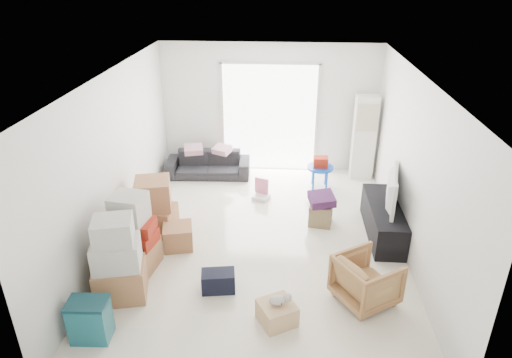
{
  "coord_description": "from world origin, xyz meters",
  "views": [
    {
      "loc": [
        0.36,
        -6.24,
        4.11
      ],
      "look_at": [
        -0.09,
        0.2,
        1.04
      ],
      "focal_mm": 32.0,
      "sensor_mm": 36.0,
      "label": 1
    }
  ],
  "objects_px": {
    "wood_crate": "(277,313)",
    "television": "(385,202)",
    "ac_tower": "(364,138)",
    "storage_bins": "(90,320)",
    "armchair": "(367,278)",
    "kids_table": "(320,166)",
    "sofa": "(208,161)",
    "ottoman": "(321,214)",
    "tv_console": "(383,220)"
  },
  "relations": [
    {
      "from": "kids_table",
      "to": "wood_crate",
      "type": "distance_m",
      "value": 3.97
    },
    {
      "from": "television",
      "to": "armchair",
      "type": "bearing_deg",
      "value": 174.55
    },
    {
      "from": "sofa",
      "to": "armchair",
      "type": "bearing_deg",
      "value": -56.93
    },
    {
      "from": "armchair",
      "to": "kids_table",
      "type": "distance_m",
      "value": 3.42
    },
    {
      "from": "ac_tower",
      "to": "ottoman",
      "type": "relative_size",
      "value": 4.67
    },
    {
      "from": "ottoman",
      "to": "wood_crate",
      "type": "bearing_deg",
      "value": -105.59
    },
    {
      "from": "ac_tower",
      "to": "ottoman",
      "type": "bearing_deg",
      "value": -115.56
    },
    {
      "from": "tv_console",
      "to": "television",
      "type": "bearing_deg",
      "value": 0.0
    },
    {
      "from": "television",
      "to": "ac_tower",
      "type": "bearing_deg",
      "value": 13.07
    },
    {
      "from": "storage_bins",
      "to": "kids_table",
      "type": "distance_m",
      "value": 5.23
    },
    {
      "from": "sofa",
      "to": "storage_bins",
      "type": "bearing_deg",
      "value": -100.31
    },
    {
      "from": "television",
      "to": "wood_crate",
      "type": "xyz_separation_m",
      "value": [
        -1.69,
        -2.18,
        -0.47
      ]
    },
    {
      "from": "kids_table",
      "to": "television",
      "type": "bearing_deg",
      "value": -61.04
    },
    {
      "from": "ac_tower",
      "to": "kids_table",
      "type": "distance_m",
      "value": 1.13
    },
    {
      "from": "television",
      "to": "armchair",
      "type": "xyz_separation_m",
      "value": [
        -0.53,
        -1.7,
        -0.24
      ]
    },
    {
      "from": "storage_bins",
      "to": "armchair",
      "type": "bearing_deg",
      "value": 15.16
    },
    {
      "from": "television",
      "to": "wood_crate",
      "type": "relative_size",
      "value": 2.49
    },
    {
      "from": "storage_bins",
      "to": "wood_crate",
      "type": "bearing_deg",
      "value": 10.89
    },
    {
      "from": "tv_console",
      "to": "kids_table",
      "type": "height_order",
      "value": "kids_table"
    },
    {
      "from": "sofa",
      "to": "wood_crate",
      "type": "bearing_deg",
      "value": -72.48
    },
    {
      "from": "sofa",
      "to": "kids_table",
      "type": "bearing_deg",
      "value": -12.64
    },
    {
      "from": "ac_tower",
      "to": "storage_bins",
      "type": "relative_size",
      "value": 3.21
    },
    {
      "from": "ottoman",
      "to": "wood_crate",
      "type": "xyz_separation_m",
      "value": [
        -0.69,
        -2.46,
        -0.05
      ]
    },
    {
      "from": "armchair",
      "to": "wood_crate",
      "type": "distance_m",
      "value": 1.28
    },
    {
      "from": "tv_console",
      "to": "wood_crate",
      "type": "distance_m",
      "value": 2.76
    },
    {
      "from": "wood_crate",
      "to": "television",
      "type": "bearing_deg",
      "value": 52.32
    },
    {
      "from": "ac_tower",
      "to": "armchair",
      "type": "bearing_deg",
      "value": -96.87
    },
    {
      "from": "television",
      "to": "ottoman",
      "type": "relative_size",
      "value": 2.78
    },
    {
      "from": "storage_bins",
      "to": "kids_table",
      "type": "height_order",
      "value": "kids_table"
    },
    {
      "from": "storage_bins",
      "to": "wood_crate",
      "type": "relative_size",
      "value": 1.31
    },
    {
      "from": "tv_console",
      "to": "sofa",
      "type": "relative_size",
      "value": 0.93
    },
    {
      "from": "television",
      "to": "sofa",
      "type": "bearing_deg",
      "value": 68.87
    },
    {
      "from": "sofa",
      "to": "ottoman",
      "type": "xyz_separation_m",
      "value": [
        2.26,
        -1.84,
        -0.15
      ]
    },
    {
      "from": "tv_console",
      "to": "wood_crate",
      "type": "bearing_deg",
      "value": -127.68
    },
    {
      "from": "ac_tower",
      "to": "armchair",
      "type": "height_order",
      "value": "ac_tower"
    },
    {
      "from": "ac_tower",
      "to": "television",
      "type": "bearing_deg",
      "value": -88.73
    },
    {
      "from": "sofa",
      "to": "ottoman",
      "type": "relative_size",
      "value": 4.64
    },
    {
      "from": "tv_console",
      "to": "kids_table",
      "type": "bearing_deg",
      "value": 118.96
    },
    {
      "from": "storage_bins",
      "to": "kids_table",
      "type": "bearing_deg",
      "value": 55.54
    },
    {
      "from": "television",
      "to": "armchair",
      "type": "height_order",
      "value": "armchair"
    },
    {
      "from": "armchair",
      "to": "storage_bins",
      "type": "height_order",
      "value": "armchair"
    },
    {
      "from": "tv_console",
      "to": "armchair",
      "type": "xyz_separation_m",
      "value": [
        -0.53,
        -1.7,
        0.1
      ]
    },
    {
      "from": "tv_console",
      "to": "armchair",
      "type": "bearing_deg",
      "value": -107.26
    },
    {
      "from": "ac_tower",
      "to": "kids_table",
      "type": "xyz_separation_m",
      "value": [
        -0.89,
        -0.56,
        -0.41
      ]
    },
    {
      "from": "sofa",
      "to": "kids_table",
      "type": "xyz_separation_m",
      "value": [
        2.32,
        -0.41,
        0.13
      ]
    },
    {
      "from": "storage_bins",
      "to": "ottoman",
      "type": "height_order",
      "value": "storage_bins"
    },
    {
      "from": "ac_tower",
      "to": "armchair",
      "type": "xyz_separation_m",
      "value": [
        -0.48,
        -3.96,
        -0.51
      ]
    },
    {
      "from": "television",
      "to": "ottoman",
      "type": "bearing_deg",
      "value": 86.61
    },
    {
      "from": "television",
      "to": "ottoman",
      "type": "xyz_separation_m",
      "value": [
        -1.0,
        0.27,
        -0.42
      ]
    },
    {
      "from": "tv_console",
      "to": "ottoman",
      "type": "distance_m",
      "value": 1.04
    }
  ]
}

